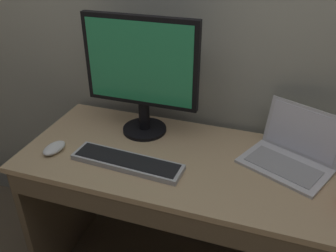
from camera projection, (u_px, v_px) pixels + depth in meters
desk at (191, 203)px, 1.56m from camera, size 1.44×0.60×0.78m
laptop_silver at (291, 154)px, 1.42m from camera, size 0.40×0.37×0.22m
external_monitor at (141, 71)px, 1.50m from camera, size 0.50×0.20×0.53m
wired_keyboard at (127, 162)px, 1.43m from camera, size 0.47×0.14×0.02m
computer_mouse at (54, 148)px, 1.51m from camera, size 0.08×0.12×0.03m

